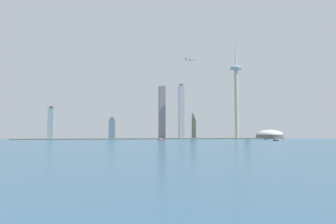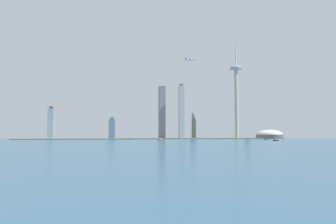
% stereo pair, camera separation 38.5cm
% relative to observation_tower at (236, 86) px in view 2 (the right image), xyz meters
% --- Properties ---
extents(ground_plane, '(6000.00, 6000.00, 0.00)m').
position_rel_observation_tower_xyz_m(ground_plane, '(-263.03, -450.30, -171.31)').
color(ground_plane, '#335C79').
extents(waterfront_pier, '(809.03, 53.67, 2.63)m').
position_rel_observation_tower_xyz_m(waterfront_pier, '(-263.03, -14.63, -170.00)').
color(waterfront_pier, '#616E5C').
rests_on(waterfront_pier, ground).
extents(observation_tower, '(37.52, 37.52, 351.82)m').
position_rel_observation_tower_xyz_m(observation_tower, '(0.00, 0.00, 0.00)').
color(observation_tower, beige).
rests_on(observation_tower, ground).
extents(stadium_dome, '(87.25, 87.25, 31.56)m').
position_rel_observation_tower_xyz_m(stadium_dome, '(110.83, -5.65, -160.48)').
color(stadium_dome, slate).
rests_on(stadium_dome, ground).
extents(skyscraper_0, '(19.21, 22.38, 165.20)m').
position_rel_observation_tower_xyz_m(skyscraper_0, '(-240.84, 19.08, -88.71)').
color(skyscraper_0, gray).
rests_on(skyscraper_0, ground).
extents(skyscraper_1, '(18.94, 19.75, 182.49)m').
position_rel_observation_tower_xyz_m(skyscraper_1, '(-163.84, 78.41, -87.62)').
color(skyscraper_1, beige).
rests_on(skyscraper_1, ground).
extents(skyscraper_2, '(15.35, 19.16, 169.39)m').
position_rel_observation_tower_xyz_m(skyscraper_2, '(-185.92, -13.12, -88.94)').
color(skyscraper_2, '#ADB2BA').
rests_on(skyscraper_2, ground).
extents(skyscraper_3, '(13.36, 26.83, 83.95)m').
position_rel_observation_tower_xyz_m(skyscraper_3, '(-131.36, 53.48, -129.34)').
color(skyscraper_3, slate).
rests_on(skyscraper_3, ground).
extents(skyscraper_4, '(16.70, 13.64, 94.77)m').
position_rel_observation_tower_xyz_m(skyscraper_4, '(-568.19, -2.92, -126.21)').
color(skyscraper_4, '#96A9B2').
rests_on(skyscraper_4, ground).
extents(skyscraper_5, '(13.71, 13.24, 102.94)m').
position_rel_observation_tower_xyz_m(skyscraper_5, '(68.26, 68.87, -128.62)').
color(skyscraper_5, slate).
rests_on(skyscraper_5, ground).
extents(skyscraper_6, '(19.40, 20.13, 65.91)m').
position_rel_observation_tower_xyz_m(skyscraper_6, '(-395.55, 36.08, -140.25)').
color(skyscraper_6, slate).
rests_on(skyscraper_6, ground).
extents(boat_0, '(14.08, 9.02, 3.46)m').
position_rel_observation_tower_xyz_m(boat_0, '(20.19, -151.52, -170.08)').
color(boat_0, '#26468A').
rests_on(boat_0, ground).
extents(boat_1, '(11.88, 17.37, 3.97)m').
position_rel_observation_tower_xyz_m(boat_1, '(-273.12, -152.39, -169.89)').
color(boat_1, '#A62918').
rests_on(boat_1, ground).
extents(boat_2, '(15.94, 10.13, 4.62)m').
position_rel_observation_tower_xyz_m(boat_2, '(-6.18, -248.41, -169.63)').
color(boat_2, black).
rests_on(boat_2, ground).
extents(channel_buoy_0, '(1.70, 1.70, 2.68)m').
position_rel_observation_tower_xyz_m(channel_buoy_0, '(-345.57, -392.74, -169.97)').
color(channel_buoy_0, green).
rests_on(channel_buoy_0, ground).
extents(channel_buoy_1, '(1.70, 1.70, 2.63)m').
position_rel_observation_tower_xyz_m(channel_buoy_1, '(-126.92, -160.95, -170.00)').
color(channel_buoy_1, '#E54C19').
rests_on(channel_buoy_1, ground).
extents(channel_buoy_2, '(1.98, 1.98, 1.60)m').
position_rel_observation_tower_xyz_m(channel_buoy_2, '(-319.11, -247.81, -170.51)').
color(channel_buoy_2, '#E54C19').
rests_on(channel_buoy_2, ground).
extents(airplane, '(30.46, 31.81, 8.40)m').
position_rel_observation_tower_xyz_m(airplane, '(-179.23, -101.60, 53.97)').
color(airplane, silver).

